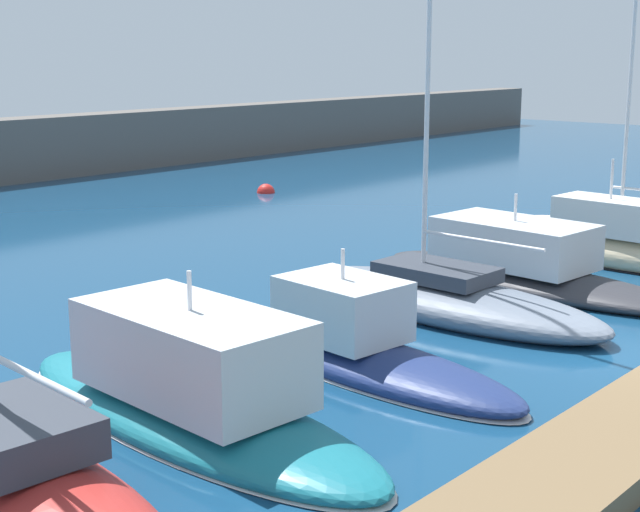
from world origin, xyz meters
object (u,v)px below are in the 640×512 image
Objects in this scene: motorboat_navy_third at (361,347)px; motorboat_charcoal_fifth at (521,265)px; sailboat_slate_fourth at (444,297)px; mooring_buoy_red at (266,193)px; motorboat_sand_sixth at (608,245)px; sailboat_red_nearest at (20,488)px; motorboat_teal_second at (188,390)px; sailboat_white_seventh at (633,235)px.

motorboat_charcoal_fifth is at bearing -77.28° from motorboat_navy_third.
sailboat_slate_fourth is 20.63m from mooring_buoy_red.
sailboat_slate_fourth is 1.76× the size of motorboat_charcoal_fifth.
motorboat_navy_third is at bearing 95.77° from motorboat_sand_sixth.
sailboat_slate_fourth is 7.96m from motorboat_sand_sixth.
sailboat_slate_fourth reaches higher than sailboat_red_nearest.
motorboat_navy_third is (7.84, 0.12, 0.12)m from sailboat_red_nearest.
sailboat_red_nearest reaches higher than mooring_buoy_red.
sailboat_red_nearest reaches higher than motorboat_teal_second.
sailboat_slate_fourth is 20.82× the size of mooring_buoy_red.
motorboat_sand_sixth is at bearing -92.40° from sailboat_slate_fourth.
sailboat_red_nearest is at bearing -142.56° from mooring_buoy_red.
motorboat_sand_sixth is at bearing -82.28° from motorboat_navy_third.
motorboat_navy_third is 0.41× the size of sailboat_white_seventh.
motorboat_sand_sixth is (16.68, -0.08, -0.03)m from motorboat_teal_second.
mooring_buoy_red is at bearing -35.73° from motorboat_navy_third.
motorboat_navy_third is at bearing 104.65° from sailboat_slate_fourth.
sailboat_slate_fourth is (4.58, 1.03, -0.05)m from motorboat_navy_third.
motorboat_teal_second reaches higher than motorboat_charcoal_fifth.
mooring_buoy_red is (7.76, 17.16, -0.58)m from motorboat_charcoal_fifth.
motorboat_teal_second is 26.86m from mooring_buoy_red.
sailboat_white_seventh reaches higher than sailboat_red_nearest.
sailboat_red_nearest is 0.80× the size of sailboat_slate_fourth.
motorboat_charcoal_fifth is 0.50× the size of sailboat_white_seventh.
sailboat_white_seventh is (20.37, 0.67, -0.38)m from motorboat_teal_second.
sailboat_slate_fourth is (8.75, 0.52, -0.18)m from motorboat_teal_second.
sailboat_slate_fourth is at bearing 93.55° from sailboat_white_seventh.
motorboat_charcoal_fifth is at bearing 94.03° from sailboat_white_seventh.
sailboat_red_nearest is at bearing 95.34° from motorboat_sand_sixth.
motorboat_charcoal_fifth is at bearing 85.92° from motorboat_sand_sixth.
sailboat_red_nearest is 3.73m from motorboat_teal_second.
sailboat_white_seventh is at bearing -84.36° from motorboat_charcoal_fifth.
mooring_buoy_red is at bearing -44.73° from motorboat_teal_second.
sailboat_red_nearest reaches higher than motorboat_navy_third.
sailboat_slate_fourth reaches higher than motorboat_teal_second.
sailboat_slate_fourth is at bearing -123.80° from mooring_buoy_red.
sailboat_red_nearest is 16.18m from motorboat_charcoal_fifth.
motorboat_sand_sixth is (7.93, -0.60, 0.15)m from sailboat_slate_fourth.
motorboat_navy_third is 0.46× the size of sailboat_slate_fourth.
sailboat_white_seventh is 23.45× the size of mooring_buoy_red.
mooring_buoy_red is at bearing -47.78° from sailboat_red_nearest.
motorboat_sand_sixth is at bearing -101.29° from mooring_buoy_red.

